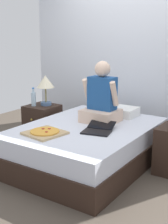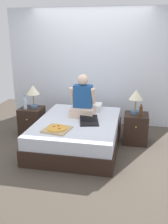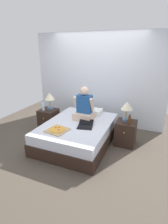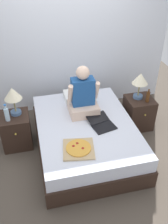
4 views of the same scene
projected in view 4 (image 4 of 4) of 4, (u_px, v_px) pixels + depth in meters
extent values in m
plane|color=#4C4238|center=(85.00, 147.00, 4.00)|extent=(5.70, 5.70, 0.00)
cube|color=silver|center=(67.00, 43.00, 4.35)|extent=(3.70, 0.12, 2.50)
cube|color=black|center=(85.00, 141.00, 3.92)|extent=(1.46, 1.95, 0.27)
cube|color=silver|center=(85.00, 129.00, 3.78)|extent=(1.42, 1.90, 0.22)
cube|color=black|center=(16.00, 130.00, 3.91)|extent=(0.44, 0.44, 0.55)
sphere|color=gold|center=(16.00, 134.00, 3.66)|extent=(0.03, 0.03, 0.03)
cylinder|color=#4C6B93|center=(16.00, 112.00, 3.79)|extent=(0.16, 0.16, 0.05)
cylinder|color=olive|center=(15.00, 105.00, 3.71)|extent=(0.02, 0.02, 0.22)
cone|color=beige|center=(12.00, 93.00, 3.60)|extent=(0.26, 0.26, 0.18)
cylinder|color=silver|center=(7.00, 115.00, 3.61)|extent=(0.07, 0.07, 0.20)
cylinder|color=silver|center=(5.00, 107.00, 3.54)|extent=(0.03, 0.03, 0.06)
cylinder|color=blue|center=(5.00, 105.00, 3.52)|extent=(0.04, 0.04, 0.02)
cube|color=black|center=(138.00, 113.00, 4.31)|extent=(0.44, 0.44, 0.55)
sphere|color=gold|center=(145.00, 115.00, 4.06)|extent=(0.03, 0.03, 0.03)
cylinder|color=#4C6B93|center=(138.00, 96.00, 4.17)|extent=(0.16, 0.16, 0.05)
cylinder|color=olive|center=(139.00, 89.00, 4.10)|extent=(0.02, 0.02, 0.22)
cone|color=beige|center=(140.00, 78.00, 3.98)|extent=(0.26, 0.26, 0.18)
cylinder|color=#512D14|center=(148.00, 97.00, 4.04)|extent=(0.06, 0.06, 0.18)
cylinder|color=#512D14|center=(149.00, 91.00, 3.97)|extent=(0.03, 0.03, 0.05)
cube|color=white|center=(80.00, 96.00, 4.25)|extent=(0.52, 0.34, 0.12)
cube|color=beige|center=(83.00, 108.00, 3.90)|extent=(0.44, 0.40, 0.16)
cube|color=#1E4C8C|center=(83.00, 91.00, 3.76)|extent=(0.34, 0.20, 0.42)
sphere|color=beige|center=(83.00, 73.00, 3.58)|extent=(0.20, 0.20, 0.20)
cylinder|color=beige|center=(70.00, 93.00, 3.67)|extent=(0.07, 0.18, 0.32)
cylinder|color=beige|center=(97.00, 90.00, 3.74)|extent=(0.07, 0.18, 0.32)
cube|color=black|center=(104.00, 127.00, 3.62)|extent=(0.36, 0.29, 0.02)
cube|color=black|center=(98.00, 118.00, 3.76)|extent=(0.35, 0.26, 0.06)
cube|color=tan|center=(79.00, 149.00, 3.25)|extent=(0.46, 0.46, 0.03)
cylinder|color=gold|center=(79.00, 148.00, 3.23)|extent=(0.33, 0.33, 0.02)
cylinder|color=maroon|center=(73.00, 146.00, 3.25)|extent=(0.04, 0.04, 0.00)
cylinder|color=maroon|center=(83.00, 148.00, 3.21)|extent=(0.04, 0.04, 0.00)
cylinder|color=maroon|center=(77.00, 143.00, 3.29)|extent=(0.04, 0.04, 0.00)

